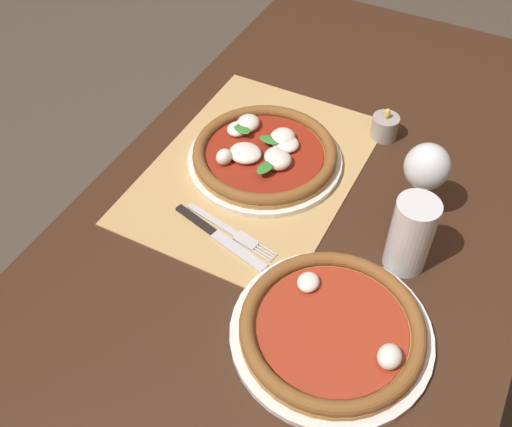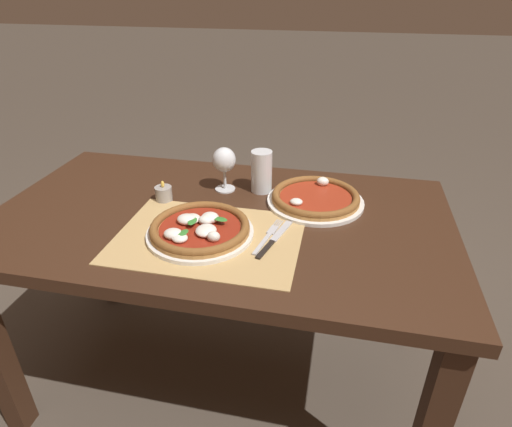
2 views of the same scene
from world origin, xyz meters
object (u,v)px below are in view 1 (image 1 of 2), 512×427
(pizza_near, at_px, (264,154))
(pizza_far, at_px, (332,329))
(wine_glass, at_px, (426,169))
(pint_glass, at_px, (411,236))
(fork, at_px, (231,231))
(votive_candle, at_px, (384,128))
(knife, at_px, (220,237))

(pizza_near, relative_size, pizza_far, 0.97)
(wine_glass, xyz_separation_m, pint_glass, (0.13, 0.02, -0.04))
(wine_glass, relative_size, fork, 0.78)
(pizza_far, relative_size, pint_glass, 2.19)
(pizza_far, bearing_deg, votive_candle, -170.00)
(pizza_near, distance_m, pizza_far, 0.41)
(pizza_far, bearing_deg, knife, -109.98)
(fork, height_order, votive_candle, votive_candle)
(pint_glass, relative_size, votive_candle, 2.01)
(pizza_near, relative_size, votive_candle, 4.29)
(pizza_near, bearing_deg, votive_candle, 135.38)
(pizza_far, bearing_deg, wine_glass, 173.55)
(pizza_near, bearing_deg, knife, 5.10)
(fork, distance_m, votive_candle, 0.41)
(pizza_far, distance_m, wine_glass, 0.33)
(pizza_near, bearing_deg, fork, 8.78)
(knife, distance_m, votive_candle, 0.44)
(wine_glass, relative_size, pint_glass, 1.07)
(pizza_far, height_order, fork, pizza_far)
(pizza_far, relative_size, fork, 1.59)
(wine_glass, height_order, knife, wine_glass)
(wine_glass, bearing_deg, pizza_near, -87.97)
(pint_glass, bearing_deg, wine_glass, -171.67)
(fork, bearing_deg, pint_glass, 104.98)
(pint_glass, bearing_deg, votive_candle, -154.90)
(pint_glass, relative_size, knife, 0.68)
(pizza_far, bearing_deg, pizza_near, -138.49)
(fork, bearing_deg, knife, -27.38)
(knife, bearing_deg, votive_candle, 157.65)
(pizza_near, xyz_separation_m, knife, (0.22, 0.02, -0.02))
(pizza_near, xyz_separation_m, votive_candle, (-0.19, 0.18, -0.00))
(pizza_near, height_order, votive_candle, votive_candle)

